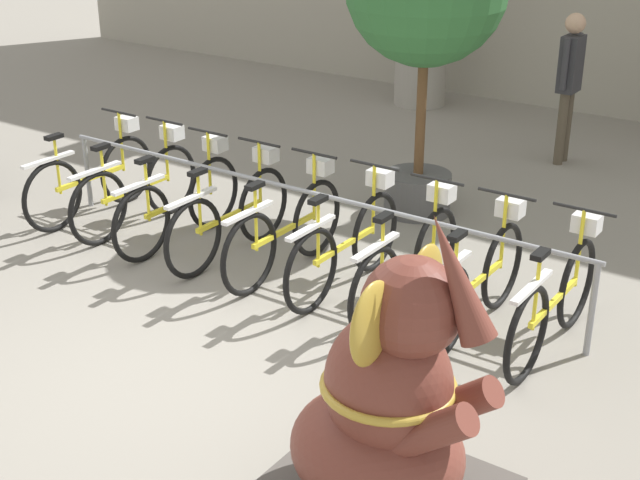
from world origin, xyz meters
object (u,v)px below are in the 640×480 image
(bicycle_6, at_px, (409,261))
(elephant_statue, at_px, (386,420))
(bicycle_2, at_px, (181,201))
(bicycle_5, at_px, (347,243))
(bicycle_4, at_px, (287,228))
(bicycle_1, at_px, (138,187))
(bicycle_0, at_px, (93,176))
(bicycle_7, at_px, (478,280))
(bicycle_8, at_px, (555,299))
(person_pedestrian, at_px, (570,74))
(bicycle_3, at_px, (232,214))

(bicycle_6, bearing_deg, elephant_statue, -63.38)
(bicycle_2, bearing_deg, bicycle_5, 2.02)
(bicycle_4, relative_size, bicycle_5, 1.00)
(bicycle_1, relative_size, elephant_statue, 0.89)
(bicycle_0, distance_m, bicycle_7, 4.25)
(bicycle_5, relative_size, bicycle_8, 1.00)
(bicycle_0, height_order, elephant_statue, elephant_statue)
(bicycle_2, relative_size, elephant_statue, 0.89)
(person_pedestrian, bearing_deg, bicycle_5, -93.50)
(bicycle_4, bearing_deg, bicycle_0, -179.38)
(bicycle_1, relative_size, person_pedestrian, 0.96)
(bicycle_2, xyz_separation_m, bicycle_8, (3.64, 0.07, 0.00))
(bicycle_0, distance_m, bicycle_1, 0.61)
(bicycle_7, xyz_separation_m, elephant_statue, (0.53, -2.27, 0.23))
(bicycle_0, height_order, bicycle_6, same)
(bicycle_1, height_order, bicycle_5, same)
(bicycle_0, height_order, bicycle_2, same)
(bicycle_8, distance_m, elephant_statue, 2.32)
(bicycle_4, bearing_deg, bicycle_3, -178.44)
(bicycle_1, xyz_separation_m, person_pedestrian, (2.69, 4.33, 0.65))
(elephant_statue, bearing_deg, bicycle_2, 148.00)
(person_pedestrian, bearing_deg, bicycle_3, -108.74)
(bicycle_0, height_order, bicycle_3, same)
(bicycle_5, bearing_deg, bicycle_0, -178.95)
(bicycle_2, bearing_deg, person_pedestrian, 64.51)
(bicycle_4, bearing_deg, bicycle_8, 0.91)
(bicycle_4, relative_size, bicycle_7, 1.00)
(bicycle_3, bearing_deg, bicycle_1, 178.90)
(bicycle_7, bearing_deg, bicycle_4, -179.66)
(bicycle_6, distance_m, bicycle_8, 1.21)
(bicycle_3, height_order, bicycle_4, same)
(bicycle_2, xyz_separation_m, elephant_statue, (3.57, -2.23, 0.23))
(bicycle_2, bearing_deg, bicycle_3, 1.72)
(bicycle_3, relative_size, bicycle_7, 1.00)
(bicycle_4, height_order, bicycle_5, same)
(bicycle_1, distance_m, bicycle_5, 2.43)
(elephant_statue, relative_size, person_pedestrian, 1.08)
(bicycle_1, distance_m, elephant_statue, 4.76)
(bicycle_5, bearing_deg, bicycle_6, -2.14)
(bicycle_3, distance_m, person_pedestrian, 4.65)
(bicycle_1, xyz_separation_m, bicycle_7, (3.64, 0.00, 0.00))
(bicycle_2, bearing_deg, bicycle_4, 1.64)
(bicycle_3, distance_m, bicycle_6, 1.82)
(bicycle_6, xyz_separation_m, elephant_statue, (1.14, -2.27, 0.23))
(bicycle_2, distance_m, bicycle_4, 1.21)
(bicycle_2, height_order, bicycle_5, same)
(bicycle_2, xyz_separation_m, bicycle_4, (1.21, 0.03, 0.00))
(bicycle_2, height_order, bicycle_6, same)
(bicycle_1, bearing_deg, bicycle_5, 0.53)
(bicycle_2, distance_m, elephant_statue, 4.21)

